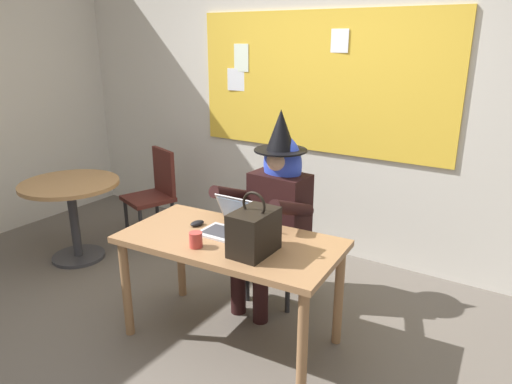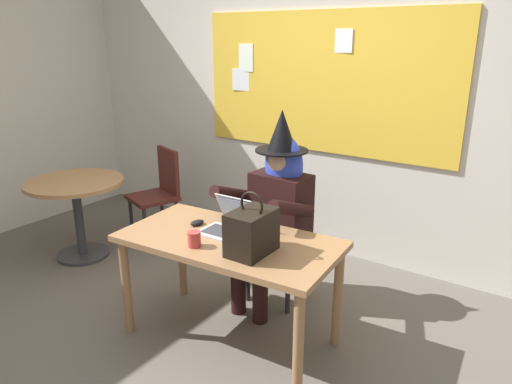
{
  "view_description": "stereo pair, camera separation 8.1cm",
  "coord_description": "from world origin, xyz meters",
  "px_view_note": "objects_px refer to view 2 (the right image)",
  "views": [
    {
      "loc": [
        1.82,
        -2.12,
        1.93
      ],
      "look_at": [
        0.2,
        0.38,
        0.95
      ],
      "focal_mm": 33.03,
      "sensor_mm": 36.0,
      "label": 1
    },
    {
      "loc": [
        1.89,
        -2.07,
        1.93
      ],
      "look_at": [
        0.2,
        0.38,
        0.95
      ],
      "focal_mm": 33.03,
      "sensor_mm": 36.0,
      "label": 2
    }
  ],
  "objects_px": {
    "computer_mouse": "(197,223)",
    "handbag": "(252,232)",
    "coffee_mug": "(194,239)",
    "side_table_round": "(77,200)",
    "chair_at_desk": "(284,231)",
    "laptop": "(229,224)",
    "desk_main": "(229,252)",
    "chair_spare_by_window": "(160,189)",
    "person_costumed": "(276,200)"
  },
  "relations": [
    {
      "from": "chair_at_desk",
      "to": "side_table_round",
      "type": "bearing_deg",
      "value": -79.02
    },
    {
      "from": "side_table_round",
      "to": "laptop",
      "type": "bearing_deg",
      "value": -3.67
    },
    {
      "from": "side_table_round",
      "to": "desk_main",
      "type": "bearing_deg",
      "value": -6.52
    },
    {
      "from": "side_table_round",
      "to": "chair_spare_by_window",
      "type": "height_order",
      "value": "chair_spare_by_window"
    },
    {
      "from": "desk_main",
      "to": "chair_at_desk",
      "type": "distance_m",
      "value": 0.72
    },
    {
      "from": "side_table_round",
      "to": "handbag",
      "type": "bearing_deg",
      "value": -8.13
    },
    {
      "from": "coffee_mug",
      "to": "side_table_round",
      "type": "height_order",
      "value": "coffee_mug"
    },
    {
      "from": "handbag",
      "to": "coffee_mug",
      "type": "xyz_separation_m",
      "value": [
        -0.34,
        -0.12,
        -0.09
      ]
    },
    {
      "from": "handbag",
      "to": "chair_spare_by_window",
      "type": "height_order",
      "value": "handbag"
    },
    {
      "from": "desk_main",
      "to": "person_costumed",
      "type": "height_order",
      "value": "person_costumed"
    },
    {
      "from": "desk_main",
      "to": "side_table_round",
      "type": "distance_m",
      "value": 1.9
    },
    {
      "from": "computer_mouse",
      "to": "desk_main",
      "type": "bearing_deg",
      "value": 3.7
    },
    {
      "from": "person_costumed",
      "to": "computer_mouse",
      "type": "relative_size",
      "value": 13.98
    },
    {
      "from": "coffee_mug",
      "to": "desk_main",
      "type": "bearing_deg",
      "value": 65.33
    },
    {
      "from": "chair_at_desk",
      "to": "person_costumed",
      "type": "relative_size",
      "value": 0.63
    },
    {
      "from": "person_costumed",
      "to": "computer_mouse",
      "type": "height_order",
      "value": "person_costumed"
    },
    {
      "from": "person_costumed",
      "to": "side_table_round",
      "type": "height_order",
      "value": "person_costumed"
    },
    {
      "from": "desk_main",
      "to": "laptop",
      "type": "relative_size",
      "value": 4.25
    },
    {
      "from": "handbag",
      "to": "coffee_mug",
      "type": "bearing_deg",
      "value": -159.76
    },
    {
      "from": "handbag",
      "to": "chair_spare_by_window",
      "type": "relative_size",
      "value": 0.42
    },
    {
      "from": "computer_mouse",
      "to": "chair_spare_by_window",
      "type": "xyz_separation_m",
      "value": [
        -1.32,
        0.92,
        -0.25
      ]
    },
    {
      "from": "desk_main",
      "to": "handbag",
      "type": "bearing_deg",
      "value": -20.26
    },
    {
      "from": "desk_main",
      "to": "side_table_round",
      "type": "height_order",
      "value": "side_table_round"
    },
    {
      "from": "person_costumed",
      "to": "side_table_round",
      "type": "bearing_deg",
      "value": -75.31
    },
    {
      "from": "person_costumed",
      "to": "chair_spare_by_window",
      "type": "distance_m",
      "value": 1.68
    },
    {
      "from": "desk_main",
      "to": "computer_mouse",
      "type": "relative_size",
      "value": 13.8
    },
    {
      "from": "side_table_round",
      "to": "person_costumed",
      "type": "bearing_deg",
      "value": 11.39
    },
    {
      "from": "computer_mouse",
      "to": "handbag",
      "type": "height_order",
      "value": "handbag"
    },
    {
      "from": "desk_main",
      "to": "chair_spare_by_window",
      "type": "bearing_deg",
      "value": 149.05
    },
    {
      "from": "desk_main",
      "to": "handbag",
      "type": "height_order",
      "value": "handbag"
    },
    {
      "from": "chair_at_desk",
      "to": "computer_mouse",
      "type": "distance_m",
      "value": 0.75
    },
    {
      "from": "laptop",
      "to": "handbag",
      "type": "relative_size",
      "value": 0.89
    },
    {
      "from": "desk_main",
      "to": "coffee_mug",
      "type": "bearing_deg",
      "value": -114.67
    },
    {
      "from": "computer_mouse",
      "to": "person_costumed",
      "type": "bearing_deg",
      "value": 75.59
    },
    {
      "from": "laptop",
      "to": "coffee_mug",
      "type": "xyz_separation_m",
      "value": [
        -0.02,
        -0.31,
        -0.0
      ]
    },
    {
      "from": "chair_at_desk",
      "to": "coffee_mug",
      "type": "height_order",
      "value": "chair_at_desk"
    },
    {
      "from": "handbag",
      "to": "coffee_mug",
      "type": "relative_size",
      "value": 3.98
    },
    {
      "from": "coffee_mug",
      "to": "chair_at_desk",
      "type": "bearing_deg",
      "value": 85.58
    },
    {
      "from": "laptop",
      "to": "side_table_round",
      "type": "relative_size",
      "value": 0.4
    },
    {
      "from": "chair_spare_by_window",
      "to": "laptop",
      "type": "bearing_deg",
      "value": 79.32
    },
    {
      "from": "person_costumed",
      "to": "handbag",
      "type": "distance_m",
      "value": 0.73
    },
    {
      "from": "laptop",
      "to": "side_table_round",
      "type": "bearing_deg",
      "value": 175.28
    },
    {
      "from": "person_costumed",
      "to": "laptop",
      "type": "relative_size",
      "value": 4.3
    },
    {
      "from": "laptop",
      "to": "chair_spare_by_window",
      "type": "bearing_deg",
      "value": 149.52
    },
    {
      "from": "chair_at_desk",
      "to": "person_costumed",
      "type": "xyz_separation_m",
      "value": [
        0.0,
        -0.12,
        0.29
      ]
    },
    {
      "from": "chair_at_desk",
      "to": "laptop",
      "type": "xyz_separation_m",
      "value": [
        -0.05,
        -0.61,
        0.25
      ]
    },
    {
      "from": "desk_main",
      "to": "handbag",
      "type": "relative_size",
      "value": 3.8
    },
    {
      "from": "laptop",
      "to": "side_table_round",
      "type": "distance_m",
      "value": 1.83
    },
    {
      "from": "coffee_mug",
      "to": "chair_spare_by_window",
      "type": "height_order",
      "value": "chair_spare_by_window"
    },
    {
      "from": "desk_main",
      "to": "side_table_round",
      "type": "bearing_deg",
      "value": 173.48
    }
  ]
}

